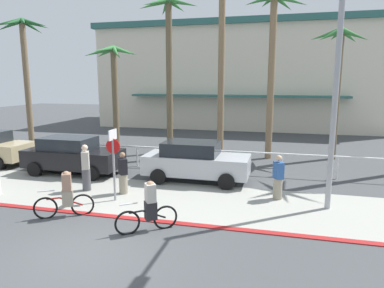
# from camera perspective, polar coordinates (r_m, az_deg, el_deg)

# --- Properties ---
(ground_plane) EXTENTS (80.00, 80.00, 0.00)m
(ground_plane) POSITION_cam_1_polar(r_m,az_deg,el_deg) (18.23, -0.32, -3.01)
(ground_plane) COLOR #424447
(sidewalk_strip) EXTENTS (44.00, 4.00, 0.02)m
(sidewalk_strip) POSITION_cam_1_polar(r_m,az_deg,el_deg) (12.92, -6.94, -8.70)
(sidewalk_strip) COLOR #9E9E93
(sidewalk_strip) RESTS_ON ground
(curb_paint) EXTENTS (44.00, 0.24, 0.03)m
(curb_paint) POSITION_cam_1_polar(r_m,az_deg,el_deg) (11.20, -10.72, -11.84)
(curb_paint) COLOR maroon
(curb_paint) RESTS_ON ground
(building_backdrop) EXTENTS (25.95, 12.79, 9.28)m
(building_backdrop) POSITION_cam_1_polar(r_m,az_deg,el_deg) (35.05, 8.43, 10.95)
(building_backdrop) COLOR beige
(building_backdrop) RESTS_ON ground
(rail_fence) EXTENTS (18.70, 0.08, 1.04)m
(rail_fence) POSITION_cam_1_polar(r_m,az_deg,el_deg) (16.64, -1.64, -1.36)
(rail_fence) COLOR white
(rail_fence) RESTS_ON ground
(stop_sign_bike_lane) EXTENTS (0.52, 0.56, 2.56)m
(stop_sign_bike_lane) POSITION_cam_1_polar(r_m,az_deg,el_deg) (12.37, -12.80, -1.73)
(stop_sign_bike_lane) COLOR gray
(stop_sign_bike_lane) RESTS_ON ground
(streetlight_curb) EXTENTS (0.24, 2.54, 7.50)m
(streetlight_curb) POSITION_cam_1_polar(r_m,az_deg,el_deg) (11.65, 22.85, 9.88)
(streetlight_curb) COLOR #9EA0A5
(streetlight_curb) RESTS_ON ground
(palm_tree_1) EXTENTS (3.65, 3.46, 7.99)m
(palm_tree_1) POSITION_cam_1_polar(r_m,az_deg,el_deg) (24.48, -25.90, 13.64)
(palm_tree_1) COLOR #756047
(palm_tree_1) RESTS_ON ground
(palm_tree_2) EXTENTS (2.99, 3.35, 6.25)m
(palm_tree_2) POSITION_cam_1_polar(r_m,az_deg,el_deg) (21.41, -12.76, 11.46)
(palm_tree_2) COLOR brown
(palm_tree_2) RESTS_ON ground
(palm_tree_3) EXTENTS (3.50, 3.38, 8.76)m
(palm_tree_3) POSITION_cam_1_polar(r_m,az_deg,el_deg) (20.37, -3.91, 16.21)
(palm_tree_3) COLOR brown
(palm_tree_3) RESTS_ON ground
(palm_tree_4) EXTENTS (2.95, 3.36, 9.98)m
(palm_tree_4) POSITION_cam_1_polar(r_m,az_deg,el_deg) (20.10, 4.95, 18.27)
(palm_tree_4) COLOR #846B4C
(palm_tree_4) RESTS_ON ground
(palm_tree_5) EXTENTS (3.24, 3.25, 8.64)m
(palm_tree_5) POSITION_cam_1_polar(r_m,az_deg,el_deg) (19.28, 13.20, 15.94)
(palm_tree_5) COLOR #846B4C
(palm_tree_5) RESTS_ON ground
(palm_tree_6) EXTENTS (2.93, 2.78, 6.94)m
(palm_tree_6) POSITION_cam_1_polar(r_m,az_deg,el_deg) (20.10, 22.98, 12.11)
(palm_tree_6) COLOR brown
(palm_tree_6) RESTS_ON ground
(car_black_1) EXTENTS (4.40, 2.02, 1.69)m
(car_black_1) POSITION_cam_1_polar(r_m,az_deg,el_deg) (16.79, -19.06, -1.71)
(car_black_1) COLOR black
(car_black_1) RESTS_ON ground
(car_silver_2) EXTENTS (4.40, 2.02, 1.69)m
(car_silver_2) POSITION_cam_1_polar(r_m,az_deg,el_deg) (14.67, 0.57, -2.81)
(car_silver_2) COLOR #B2B7BC
(car_silver_2) RESTS_ON ground
(cyclist_red_0) EXTENTS (1.61, 0.96, 1.50)m
(cyclist_red_0) POSITION_cam_1_polar(r_m,az_deg,el_deg) (11.61, -20.02, -7.93)
(cyclist_red_0) COLOR black
(cyclist_red_0) RESTS_ON ground
(cyclist_black_1) EXTENTS (1.51, 1.11, 1.50)m
(cyclist_black_1) POSITION_cam_1_polar(r_m,az_deg,el_deg) (9.98, -7.08, -10.35)
(cyclist_black_1) COLOR black
(cyclist_black_1) RESTS_ON ground
(pedestrian_0) EXTENTS (0.46, 0.47, 1.61)m
(pedestrian_0) POSITION_cam_1_polar(r_m,az_deg,el_deg) (13.28, -11.27, -5.02)
(pedestrian_0) COLOR gray
(pedestrian_0) RESTS_ON ground
(pedestrian_1) EXTENTS (0.43, 0.47, 1.82)m
(pedestrian_1) POSITION_cam_1_polar(r_m,az_deg,el_deg) (13.98, -17.05, -4.01)
(pedestrian_1) COLOR #4C4C51
(pedestrian_1) RESTS_ON ground
(pedestrian_2) EXTENTS (0.43, 0.47, 1.63)m
(pedestrian_2) POSITION_cam_1_polar(r_m,az_deg,el_deg) (12.81, 13.97, -5.66)
(pedestrian_2) COLOR gray
(pedestrian_2) RESTS_ON ground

